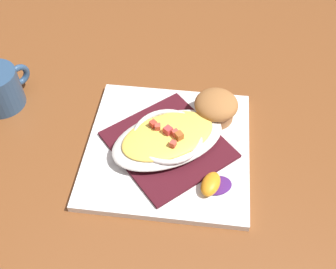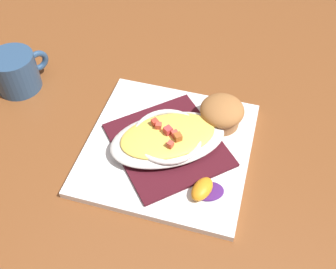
# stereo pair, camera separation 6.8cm
# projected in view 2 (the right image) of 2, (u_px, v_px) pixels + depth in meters

# --- Properties ---
(ground_plane) EXTENTS (2.60, 2.60, 0.00)m
(ground_plane) POSITION_uv_depth(u_px,v_px,m) (168.00, 150.00, 0.71)
(ground_plane) COLOR brown
(square_plate) EXTENTS (0.32, 0.32, 0.01)m
(square_plate) POSITION_uv_depth(u_px,v_px,m) (168.00, 148.00, 0.71)
(square_plate) COLOR white
(square_plate) RESTS_ON ground_plane
(folded_napkin) EXTENTS (0.25, 0.25, 0.01)m
(folded_napkin) POSITION_uv_depth(u_px,v_px,m) (168.00, 145.00, 0.70)
(folded_napkin) COLOR #45121B
(folded_napkin) RESTS_ON square_plate
(gratin_dish) EXTENTS (0.23, 0.19, 0.04)m
(gratin_dish) POSITION_uv_depth(u_px,v_px,m) (168.00, 138.00, 0.69)
(gratin_dish) COLOR silver
(gratin_dish) RESTS_ON folded_napkin
(muffin) EXTENTS (0.08, 0.08, 0.05)m
(muffin) POSITION_uv_depth(u_px,v_px,m) (222.00, 113.00, 0.72)
(muffin) COLOR #9E673C
(muffin) RESTS_ON square_plate
(orange_garnish) EXTENTS (0.06, 0.05, 0.02)m
(orange_garnish) POSITION_uv_depth(u_px,v_px,m) (204.00, 190.00, 0.64)
(orange_garnish) COLOR #481E68
(orange_garnish) RESTS_ON square_plate
(coffee_mug) EXTENTS (0.10, 0.10, 0.08)m
(coffee_mug) POSITION_uv_depth(u_px,v_px,m) (16.00, 73.00, 0.79)
(coffee_mug) COLOR navy
(coffee_mug) RESTS_ON ground_plane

